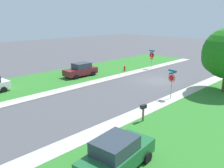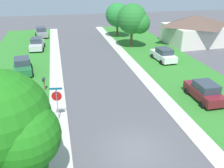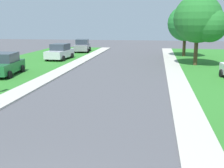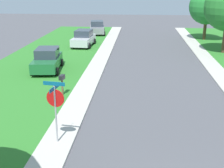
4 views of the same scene
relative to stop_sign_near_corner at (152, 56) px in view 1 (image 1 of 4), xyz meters
name	(u,v)px [view 1 (image 1 of 4)]	position (x,y,z in m)	size (l,w,h in m)	color
ground_plane	(157,81)	(-4.43, 4.91, -1.88)	(120.00, 120.00, 0.00)	#4C4C51
sidewalk_east	(47,94)	(0.27, 16.91, -1.83)	(1.40, 56.00, 0.10)	#B7B2A8
lawn_east	(25,85)	(4.97, 16.91, -1.84)	(8.00, 56.00, 0.08)	#2D7528
sidewalk_west	(116,123)	(-9.13, 16.91, -1.83)	(1.40, 56.00, 0.10)	#B7B2A8
lawn_west	(175,149)	(-13.83, 16.91, -1.84)	(8.00, 56.00, 0.08)	#2D7528
stop_sign_near_corner	(152,56)	(0.00, 0.00, 0.00)	(0.92, 0.92, 2.77)	#9E9EA3
stop_sign_far_corner	(172,80)	(-9.09, 9.67, 0.01)	(0.91, 0.91, 2.77)	#9E9EA3
car_green_near_corner	(117,154)	(-12.75, 20.61, -1.00)	(2.42, 4.48, 1.76)	#1E6033
car_maroon_behind_trees	(81,70)	(3.63, 10.09, -1.00)	(2.09, 4.33, 1.76)	maroon
fire_hydrant	(125,68)	(1.72, 3.89, -1.44)	(0.38, 0.22, 0.83)	red
mailbox	(143,109)	(-10.26, 15.29, -0.87)	(0.29, 0.50, 1.31)	brown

